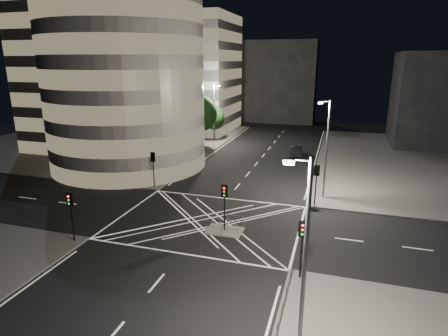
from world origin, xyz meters
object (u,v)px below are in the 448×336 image
(traffic_signal_fr, at_px, (316,177))
(street_lamp_right_far, at_px, (326,146))
(street_lamp_left_near, at_px, (167,131))
(street_lamp_left_far, at_px, (214,112))
(street_lamp_right_near, at_px, (303,259))
(sedan, at_px, (296,151))
(central_island, at_px, (225,231))
(traffic_signal_nr, at_px, (302,239))
(traffic_signal_nl, at_px, (71,208))
(traffic_signal_island, at_px, (225,199))
(traffic_signal_fl, at_px, (153,163))

(traffic_signal_fr, distance_m, street_lamp_right_far, 3.48)
(street_lamp_left_near, xyz_separation_m, street_lamp_left_far, (0.00, 18.00, 0.00))
(street_lamp_right_near, bearing_deg, sedan, 96.68)
(street_lamp_left_near, height_order, sedan, street_lamp_left_near)
(traffic_signal_fr, distance_m, street_lamp_left_far, 29.63)
(street_lamp_right_far, bearing_deg, street_lamp_left_far, 131.94)
(central_island, relative_size, traffic_signal_nr, 0.75)
(central_island, height_order, street_lamp_left_far, street_lamp_left_far)
(traffic_signal_nl, xyz_separation_m, traffic_signal_island, (10.80, 5.30, 0.00))
(street_lamp_right_far, bearing_deg, traffic_signal_fl, -173.12)
(traffic_signal_fl, bearing_deg, sedan, 55.16)
(central_island, bearing_deg, street_lamp_right_far, 54.70)
(street_lamp_left_far, bearing_deg, central_island, -70.05)
(traffic_signal_island, bearing_deg, traffic_signal_nl, -153.86)
(traffic_signal_island, height_order, street_lamp_right_far, street_lamp_right_far)
(traffic_signal_nr, xyz_separation_m, traffic_signal_island, (-6.80, 5.30, 0.00))
(street_lamp_left_far, height_order, street_lamp_right_near, same)
(street_lamp_left_far, distance_m, street_lamp_right_near, 47.88)
(traffic_signal_nl, distance_m, street_lamp_right_far, 24.27)
(traffic_signal_fr, bearing_deg, street_lamp_right_near, -88.25)
(traffic_signal_nl, xyz_separation_m, street_lamp_right_far, (18.24, 15.80, 2.63))
(street_lamp_right_near, bearing_deg, traffic_signal_fr, 91.75)
(street_lamp_left_near, xyz_separation_m, sedan, (14.16, 14.23, -4.76))
(traffic_signal_nr, distance_m, street_lamp_right_far, 16.03)
(traffic_signal_nl, distance_m, traffic_signal_nr, 17.60)
(traffic_signal_fl, height_order, traffic_signal_nl, same)
(traffic_signal_island, xyz_separation_m, street_lamp_right_far, (7.44, 10.50, 2.63))
(traffic_signal_nr, bearing_deg, street_lamp_left_near, 134.13)
(central_island, relative_size, traffic_signal_fr, 0.75)
(traffic_signal_fl, distance_m, sedan, 23.77)
(traffic_signal_nr, height_order, street_lamp_left_near, street_lamp_left_near)
(central_island, bearing_deg, traffic_signal_nr, -37.93)
(street_lamp_left_near, distance_m, street_lamp_right_near, 32.13)
(street_lamp_left_near, height_order, street_lamp_right_near, same)
(traffic_signal_fr, xyz_separation_m, street_lamp_left_far, (-18.24, 23.20, 2.63))
(street_lamp_left_near, height_order, street_lamp_right_far, same)
(street_lamp_left_near, height_order, street_lamp_left_far, same)
(traffic_signal_fr, bearing_deg, street_lamp_left_near, 164.08)
(traffic_signal_fr, bearing_deg, traffic_signal_island, -129.33)
(traffic_signal_nl, distance_m, sedan, 35.75)
(traffic_signal_nl, height_order, street_lamp_right_far, street_lamp_right_far)
(street_lamp_left_far, xyz_separation_m, sedan, (14.16, -3.77, -4.76))
(street_lamp_left_far, distance_m, sedan, 15.41)
(traffic_signal_nl, relative_size, street_lamp_right_near, 0.40)
(traffic_signal_island, height_order, sedan, traffic_signal_island)
(traffic_signal_fl, xyz_separation_m, sedan, (13.52, 19.43, -2.14))
(central_island, xyz_separation_m, street_lamp_left_near, (-11.44, 13.50, 5.47))
(street_lamp_left_far, bearing_deg, street_lamp_right_near, -66.79)
(central_island, distance_m, traffic_signal_fr, 11.10)
(central_island, distance_m, traffic_signal_island, 2.84)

